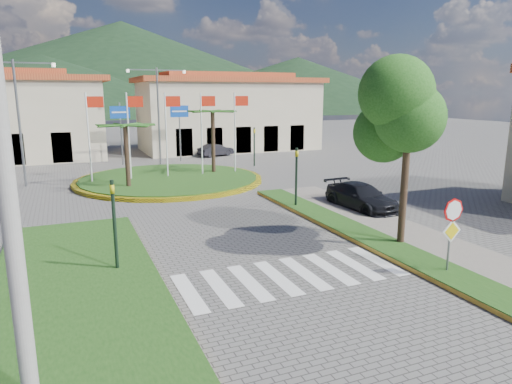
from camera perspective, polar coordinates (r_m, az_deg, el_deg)
name	(u,v)px	position (r m, az deg, el deg)	size (l,w,h in m)	color
ground	(360,332)	(12.40, 12.83, -16.75)	(160.00, 160.00, 0.00)	#5F5C5A
sidewalk_right	(471,268)	(17.50, 25.25, -8.58)	(4.00, 28.00, 0.15)	gray
verge_right	(444,273)	(16.66, 22.45, -9.32)	(1.60, 28.00, 0.18)	#1C4313
median_left	(77,282)	(15.82, -21.45, -10.39)	(5.00, 14.00, 0.18)	#1C4313
crosswalk	(288,276)	(15.47, 4.06, -10.38)	(8.00, 3.00, 0.01)	silver
roundabout_island	(170,179)	(31.91, -10.74, 1.61)	(12.70, 12.70, 6.00)	yellow
stop_sign	(452,224)	(16.18, 23.28, -3.66)	(0.80, 0.11, 2.65)	slate
deciduous_tree	(409,114)	(18.25, 18.61, 9.20)	(3.60, 3.60, 6.80)	black
utility_pole	(6,180)	(8.86, -28.80, 1.31)	(0.32, 0.32, 9.00)	gray
traffic_light_left	(114,217)	(15.77, -17.32, -3.04)	(0.15, 0.18, 3.20)	black
traffic_light_right	(296,172)	(23.79, 5.06, 2.51)	(0.15, 0.18, 3.20)	black
traffic_light_far	(254,143)	(37.83, -0.22, 6.18)	(0.18, 0.15, 3.20)	black
direction_sign_west	(121,123)	(39.99, -16.57, 8.29)	(1.60, 0.14, 5.20)	slate
direction_sign_east	(180,121)	(40.86, -9.53, 8.70)	(1.60, 0.14, 5.20)	slate
street_lamp_centre	(158,111)	(39.45, -12.10, 9.88)	(4.80, 0.16, 8.00)	slate
street_lamp_west	(19,117)	(32.81, -27.55, 8.35)	(4.80, 0.16, 8.00)	slate
building_right	(228,113)	(49.58, -3.50, 9.87)	(19.08, 9.54, 8.05)	#C2B693
hill_far_mid	(124,66)	(170.30, -16.22, 14.84)	(180.00, 180.00, 30.00)	black
hill_far_east	(298,84)	(162.84, 5.22, 13.29)	(120.00, 120.00, 18.00)	black
hill_near_back	(44,85)	(138.75, -24.97, 12.00)	(110.00, 110.00, 16.00)	black
car_dark_a	(46,155)	(43.75, -24.76, 4.20)	(1.58, 3.92, 1.33)	black
car_dark_b	(216,150)	(44.15, -5.03, 5.24)	(1.24, 3.57, 1.18)	black
car_side_right	(361,197)	(24.30, 13.02, -0.60)	(1.89, 4.64, 1.35)	black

